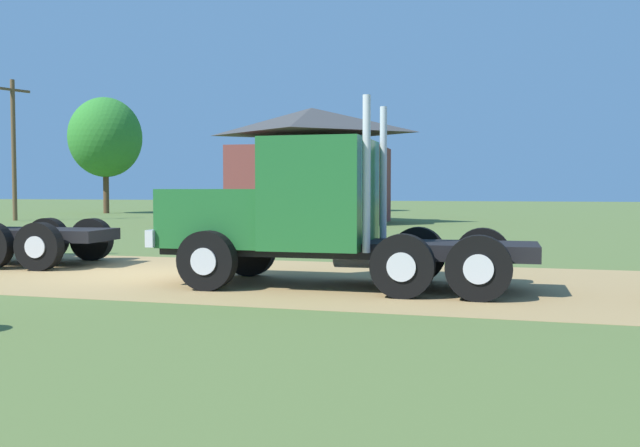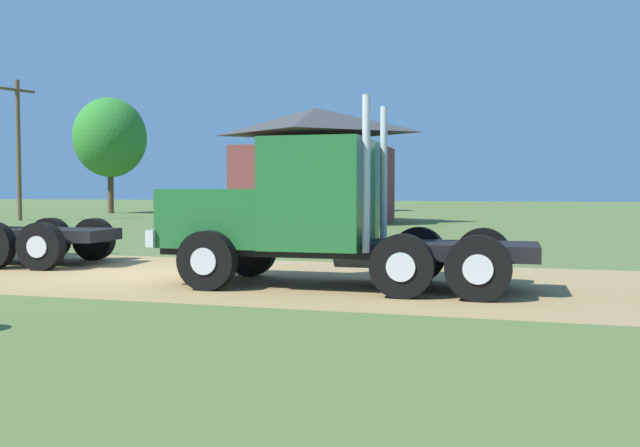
% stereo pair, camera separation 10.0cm
% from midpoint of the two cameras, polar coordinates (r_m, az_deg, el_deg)
% --- Properties ---
extents(ground_plane, '(200.00, 200.00, 0.00)m').
position_cam_midpoint_polar(ground_plane, '(15.78, -14.73, -3.95)').
color(ground_plane, '#546833').
extents(dirt_track, '(120.00, 6.86, 0.01)m').
position_cam_midpoint_polar(dirt_track, '(15.78, -14.73, -3.94)').
color(dirt_track, '#A1814F').
rests_on(dirt_track, ground_plane).
extents(truck_foreground_white, '(7.10, 2.66, 3.45)m').
position_cam_midpoint_polar(truck_foreground_white, '(13.22, -0.89, 0.58)').
color(truck_foreground_white, black).
rests_on(truck_foreground_white, ground_plane).
extents(shed_building, '(8.80, 6.91, 6.36)m').
position_cam_midpoint_polar(shed_building, '(38.71, -0.32, 4.63)').
color(shed_building, brown).
rests_on(shed_building, ground_plane).
extents(utility_pole_near, '(0.85, 2.13, 8.30)m').
position_cam_midpoint_polar(utility_pole_near, '(45.08, -23.43, 5.84)').
color(utility_pole_near, brown).
rests_on(utility_pole_near, ground_plane).
extents(tree_left, '(5.58, 5.58, 8.95)m').
position_cam_midpoint_polar(tree_left, '(56.59, -16.79, 6.76)').
color(tree_left, '#513823').
rests_on(tree_left, ground_plane).
extents(tree_mid, '(5.01, 5.01, 8.16)m').
position_cam_midpoint_polar(tree_mid, '(58.44, 0.96, 6.28)').
color(tree_mid, '#513823').
rests_on(tree_mid, ground_plane).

